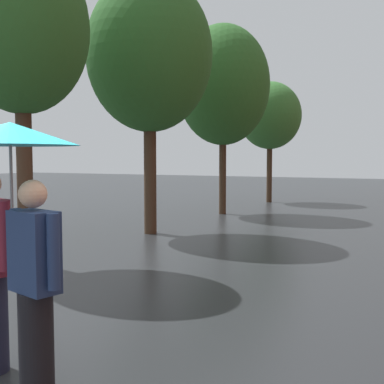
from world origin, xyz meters
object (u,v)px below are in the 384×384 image
at_px(street_tree_0, 21,30).
at_px(street_tree_2, 223,85).
at_px(street_tree_3, 270,116).
at_px(couple_under_umbrella, 11,215).
at_px(street_tree_1, 149,55).

height_order(street_tree_0, street_tree_2, street_tree_2).
relative_size(street_tree_0, street_tree_3, 1.11).
distance_m(street_tree_0, couple_under_umbrella, 5.18).
distance_m(street_tree_0, street_tree_1, 3.83).
bearing_deg(street_tree_1, street_tree_0, -91.66).
xyz_separation_m(street_tree_1, street_tree_2, (-0.03, 4.45, -0.11)).
bearing_deg(street_tree_0, street_tree_2, 89.41).
bearing_deg(street_tree_3, couple_under_umbrella, -79.56).
distance_m(street_tree_1, street_tree_3, 9.06).
bearing_deg(street_tree_0, couple_under_umbrella, -45.92).
xyz_separation_m(street_tree_0, street_tree_3, (0.18, 12.85, -0.44)).
bearing_deg(street_tree_2, couple_under_umbrella, -75.11).
xyz_separation_m(street_tree_1, street_tree_3, (0.07, 9.04, -0.72)).
bearing_deg(couple_under_umbrella, street_tree_1, 113.25).
relative_size(street_tree_1, street_tree_2, 1.01).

